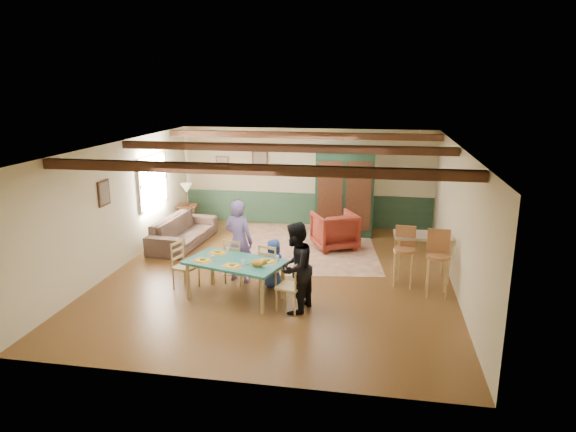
% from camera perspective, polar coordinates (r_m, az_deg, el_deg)
% --- Properties ---
extents(floor, '(8.00, 8.00, 0.00)m').
position_cam_1_polar(floor, '(10.82, -0.97, -6.54)').
color(floor, '#533317').
rests_on(floor, ground).
extents(wall_back, '(7.00, 0.02, 2.70)m').
position_cam_1_polar(wall_back, '(14.27, 2.04, 4.31)').
color(wall_back, beige).
rests_on(wall_back, floor).
extents(wall_left, '(0.02, 8.00, 2.70)m').
position_cam_1_polar(wall_left, '(11.57, -18.28, 1.12)').
color(wall_left, beige).
rests_on(wall_left, floor).
extents(wall_right, '(0.02, 8.00, 2.70)m').
position_cam_1_polar(wall_right, '(10.35, 18.39, -0.44)').
color(wall_right, beige).
rests_on(wall_right, floor).
extents(ceiling, '(7.00, 8.00, 0.02)m').
position_cam_1_polar(ceiling, '(10.16, -1.04, 7.81)').
color(ceiling, silver).
rests_on(ceiling, wall_back).
extents(wainscot_back, '(6.95, 0.03, 0.90)m').
position_cam_1_polar(wainscot_back, '(14.44, 1.99, 0.78)').
color(wainscot_back, '#213D2B').
rests_on(wainscot_back, floor).
extents(ceiling_beam_front, '(6.95, 0.16, 0.16)m').
position_cam_1_polar(ceiling_beam_front, '(7.95, -4.19, 5.19)').
color(ceiling_beam_front, '#321A0D').
rests_on(ceiling_beam_front, ceiling).
extents(ceiling_beam_mid, '(6.95, 0.16, 0.16)m').
position_cam_1_polar(ceiling_beam_mid, '(10.56, -0.62, 7.58)').
color(ceiling_beam_mid, '#321A0D').
rests_on(ceiling_beam_mid, ceiling).
extents(ceiling_beam_back, '(6.95, 0.16, 0.16)m').
position_cam_1_polar(ceiling_beam_back, '(13.11, 1.48, 8.96)').
color(ceiling_beam_back, '#321A0D').
rests_on(ceiling_beam_back, ceiling).
extents(window_left, '(0.06, 1.60, 1.30)m').
position_cam_1_polar(window_left, '(13.01, -14.77, 3.71)').
color(window_left, white).
rests_on(window_left, wall_left).
extents(picture_left_wall, '(0.04, 0.42, 0.52)m').
position_cam_1_polar(picture_left_wall, '(10.96, -19.76, 2.42)').
color(picture_left_wall, gray).
rests_on(picture_left_wall, wall_left).
extents(picture_back_a, '(0.45, 0.04, 0.55)m').
position_cam_1_polar(picture_back_a, '(14.40, -3.12, 6.20)').
color(picture_back_a, gray).
rests_on(picture_back_a, wall_back).
extents(picture_back_b, '(0.38, 0.04, 0.48)m').
position_cam_1_polar(picture_back_b, '(14.70, -7.32, 5.69)').
color(picture_back_b, gray).
rests_on(picture_back_b, wall_back).
extents(dining_table, '(1.96, 1.43, 0.73)m').
position_cam_1_polar(dining_table, '(9.61, -5.87, -7.08)').
color(dining_table, '#226C60').
rests_on(dining_table, floor).
extents(dining_chair_far_left, '(0.52, 0.53, 0.93)m').
position_cam_1_polar(dining_chair_far_left, '(10.32, -5.66, -4.92)').
color(dining_chair_far_left, tan).
rests_on(dining_chair_far_left, floor).
extents(dining_chair_far_right, '(0.52, 0.53, 0.93)m').
position_cam_1_polar(dining_chair_far_right, '(9.95, -1.81, -5.61)').
color(dining_chair_far_right, tan).
rests_on(dining_chair_far_right, floor).
extents(dining_chair_end_left, '(0.53, 0.52, 0.93)m').
position_cam_1_polar(dining_chair_end_left, '(10.18, -11.29, -5.43)').
color(dining_chair_end_left, tan).
rests_on(dining_chair_end_left, floor).
extents(dining_chair_end_right, '(0.53, 0.52, 0.93)m').
position_cam_1_polar(dining_chair_end_right, '(9.06, 0.22, -7.71)').
color(dining_chair_end_right, tan).
rests_on(dining_chair_end_right, floor).
extents(person_man, '(0.70, 0.56, 1.69)m').
position_cam_1_polar(person_man, '(10.27, -5.49, -2.80)').
color(person_man, '#6E5B9C').
rests_on(person_man, floor).
extents(person_woman, '(0.81, 0.92, 1.61)m').
position_cam_1_polar(person_woman, '(8.89, 0.80, -5.77)').
color(person_woman, black).
rests_on(person_woman, floor).
extents(person_child, '(0.55, 0.43, 0.98)m').
position_cam_1_polar(person_child, '(10.01, -1.60, -5.32)').
color(person_child, navy).
rests_on(person_child, floor).
extents(cat, '(0.38, 0.23, 0.18)m').
position_cam_1_polar(cat, '(9.11, -3.38, -5.20)').
color(cat, '#C07621').
rests_on(cat, dining_table).
extents(place_setting_near_left, '(0.46, 0.39, 0.11)m').
position_cam_1_polar(place_setting_near_left, '(9.55, -9.46, -4.63)').
color(place_setting_near_left, yellow).
rests_on(place_setting_near_left, dining_table).
extents(place_setting_near_center, '(0.46, 0.39, 0.11)m').
position_cam_1_polar(place_setting_near_center, '(9.21, -6.22, -5.24)').
color(place_setting_near_center, yellow).
rests_on(place_setting_near_center, dining_table).
extents(place_setting_far_left, '(0.46, 0.39, 0.11)m').
position_cam_1_polar(place_setting_far_left, '(9.93, -7.83, -3.81)').
color(place_setting_far_left, yellow).
rests_on(place_setting_far_left, dining_table).
extents(place_setting_far_right, '(0.46, 0.39, 0.11)m').
position_cam_1_polar(place_setting_far_right, '(9.40, -2.35, -4.76)').
color(place_setting_far_right, yellow).
rests_on(place_setting_far_right, dining_table).
extents(area_rug, '(3.91, 4.46, 0.01)m').
position_cam_1_polar(area_rug, '(12.62, 1.80, -3.37)').
color(area_rug, '#C7B890').
rests_on(area_rug, floor).
extents(armoire, '(1.68, 0.78, 2.31)m').
position_cam_1_polar(armoire, '(13.37, 6.26, 2.68)').
color(armoire, black).
rests_on(armoire, floor).
extents(armchair, '(1.29, 1.30, 0.89)m').
position_cam_1_polar(armchair, '(12.43, 5.21, -1.60)').
color(armchair, '#4F140F').
rests_on(armchair, floor).
extents(sofa, '(1.06, 2.39, 0.68)m').
position_cam_1_polar(sofa, '(12.94, -11.57, -1.65)').
color(sofa, '#45332B').
rests_on(sofa, floor).
extents(end_table, '(0.59, 0.59, 0.65)m').
position_cam_1_polar(end_table, '(14.42, -11.08, -0.03)').
color(end_table, '#321A0D').
rests_on(end_table, floor).
extents(table_lamp, '(0.35, 0.35, 0.59)m').
position_cam_1_polar(table_lamp, '(14.28, -11.20, 2.38)').
color(table_lamp, beige).
rests_on(table_lamp, end_table).
extents(counter_table, '(1.16, 0.72, 0.94)m').
position_cam_1_polar(counter_table, '(10.82, 14.58, -4.37)').
color(counter_table, '#BAAA91').
rests_on(counter_table, floor).
extents(bar_stool_left, '(0.46, 0.50, 1.18)m').
position_cam_1_polar(bar_stool_left, '(10.32, 12.75, -4.49)').
color(bar_stool_left, '#A56C40').
rests_on(bar_stool_left, floor).
extents(bar_stool_right, '(0.46, 0.51, 1.25)m').
position_cam_1_polar(bar_stool_right, '(10.00, 16.29, -5.16)').
color(bar_stool_right, '#A56C40').
rests_on(bar_stool_right, floor).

